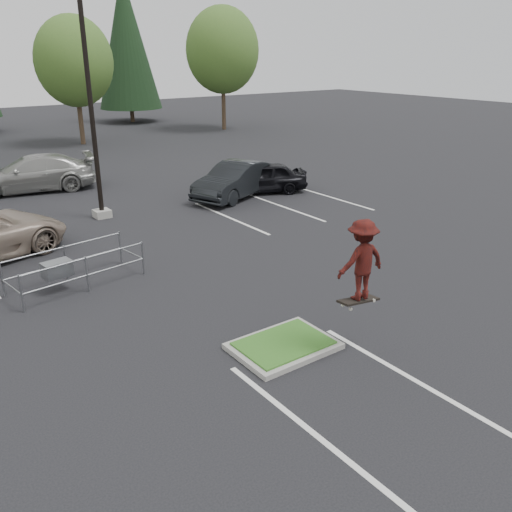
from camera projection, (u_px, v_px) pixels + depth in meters
ground at (283, 348)px, 11.93m from camera, size 120.00×120.00×0.00m
grass_median at (284, 345)px, 11.90m from camera, size 2.20×1.60×0.16m
stall_lines at (118, 276)px, 15.74m from camera, size 22.62×17.60×0.01m
light_pole at (90, 97)px, 19.65m from camera, size 0.70×0.60×10.12m
decid_c at (74, 64)px, 35.90m from camera, size 5.12×5.12×8.38m
decid_d at (222, 53)px, 42.63m from camera, size 5.76×5.76×9.43m
conif_c at (126, 41)px, 47.03m from camera, size 5.50×5.50×12.50m
cart_corral at (62, 268)px, 14.65m from camera, size 3.73×1.79×1.02m
skateboarder at (362, 260)px, 11.08m from camera, size 1.17×0.75×1.89m
car_r_charc at (236, 180)px, 23.92m from camera, size 4.98×3.28×1.55m
car_r_black at (263, 178)px, 24.77m from camera, size 4.34×3.10×1.37m
car_far_silver at (33, 173)px, 25.02m from camera, size 5.97×3.46×1.63m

